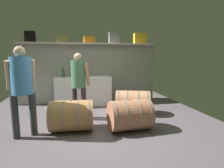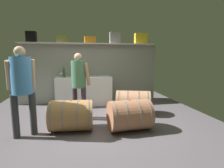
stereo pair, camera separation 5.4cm
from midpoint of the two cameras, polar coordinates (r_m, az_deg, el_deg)
ground_plane at (r=4.55m, az=-5.57°, el=-11.06°), size 5.83×8.02×0.02m
back_wall_panel at (r=6.11m, az=-7.65°, el=3.29°), size 4.63×0.10×1.91m
high_shelf_board at (r=5.95m, az=-7.72°, el=12.52°), size 4.26×0.40×0.03m
toolcase_black at (r=6.07m, az=-24.69°, el=13.40°), size 0.29×0.25×0.32m
toolcase_olive at (r=5.95m, az=-15.91°, el=13.49°), size 0.32×0.31×0.22m
toolcase_orange at (r=5.96m, az=-7.47°, el=13.67°), size 0.35×0.29×0.21m
toolcase_grey at (r=6.09m, az=0.38°, el=14.35°), size 0.34×0.19×0.36m
toolcase_yellow at (r=6.34m, az=8.53°, el=13.99°), size 0.42×0.26×0.35m
work_cabinet at (r=5.80m, az=-9.34°, el=-2.08°), size 1.72×0.61×0.90m
wine_bottle_amber at (r=5.67m, az=-8.13°, el=3.65°), size 0.08×0.08×0.31m
wine_bottle_dark at (r=5.72m, az=-10.32°, el=3.68°), size 0.07×0.07×0.30m
wine_bottle_green at (r=5.59m, az=-15.38°, el=3.51°), size 0.07×0.07×0.32m
wine_glass at (r=5.72m, az=-16.34°, el=3.05°), size 0.08×0.08×0.14m
wine_barrel_near at (r=3.83m, az=5.25°, el=-9.73°), size 0.89×0.68×0.64m
wine_barrel_far at (r=4.88m, az=6.22°, el=-5.72°), size 1.03×0.86×0.63m
wine_barrel_flank at (r=3.87m, az=-13.02°, el=-9.70°), size 0.92×0.71×0.65m
winemaker_pouring at (r=3.73m, az=-26.98°, el=0.44°), size 0.55×0.44×1.71m
visitor_tasting at (r=4.42m, az=-10.84°, el=1.54°), size 0.49×0.50×1.61m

